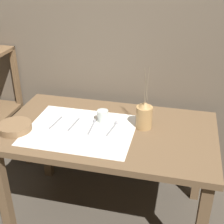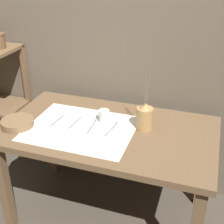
{
  "view_description": "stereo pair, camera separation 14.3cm",
  "coord_description": "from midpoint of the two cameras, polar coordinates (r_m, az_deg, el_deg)",
  "views": [
    {
      "loc": [
        0.41,
        -1.61,
        1.71
      ],
      "look_at": [
        0.02,
        0.0,
        0.83
      ],
      "focal_mm": 50.0,
      "sensor_mm": 36.0,
      "label": 1
    },
    {
      "loc": [
        0.55,
        -1.57,
        1.71
      ],
      "look_at": [
        0.02,
        0.0,
        0.83
      ],
      "focal_mm": 50.0,
      "sensor_mm": 36.0,
      "label": 2
    }
  ],
  "objects": [
    {
      "name": "spoon_outer",
      "position": [
        1.98,
        -1.17,
        -1.99
      ],
      "size": [
        0.03,
        0.18,
        0.02
      ],
      "color": "gray",
      "rests_on": "wooden_table"
    },
    {
      "name": "fork_outer",
      "position": [
        2.03,
        -7.89,
        -1.53
      ],
      "size": [
        0.03,
        0.16,
        0.0
      ],
      "color": "gray",
      "rests_on": "wooden_table"
    },
    {
      "name": "pitcher_with_flowers",
      "position": [
        1.91,
        8.14,
        -0.93
      ],
      "size": [
        0.1,
        0.1,
        0.39
      ],
      "color": "#A87F4C",
      "rests_on": "wooden_table"
    },
    {
      "name": "knife_center",
      "position": [
        1.99,
        -4.75,
        -2.01
      ],
      "size": [
        0.03,
        0.17,
        0.0
      ],
      "color": "gray",
      "rests_on": "wooden_table"
    },
    {
      "name": "linen_cloth",
      "position": [
        1.93,
        -3.59,
        -3.02
      ],
      "size": [
        0.65,
        0.51,
        0.0
      ],
      "color": "white",
      "rests_on": "wooden_table"
    },
    {
      "name": "wooden_table",
      "position": [
        1.98,
        1.42,
        -5.33
      ],
      "size": [
        1.32,
        0.75,
        0.71
      ],
      "color": "brown",
      "rests_on": "ground_plane"
    },
    {
      "name": "stone_wall_back",
      "position": [
        2.19,
        5.51,
        14.34
      ],
      "size": [
        7.0,
        0.06,
        2.4
      ],
      "color": "brown",
      "rests_on": "ground_plane"
    },
    {
      "name": "glass_tumbler_near",
      "position": [
        1.99,
        0.59,
        -0.7
      ],
      "size": [
        0.07,
        0.07,
        0.08
      ],
      "color": "#B7C1BC",
      "rests_on": "wooden_table"
    },
    {
      "name": "spoon_inner",
      "position": [
        1.95,
        2.63,
        -2.53
      ],
      "size": [
        0.04,
        0.18,
        0.02
      ],
      "color": "gray",
      "rests_on": "wooden_table"
    },
    {
      "name": "ground_plane",
      "position": [
        2.38,
        1.24,
        -18.03
      ],
      "size": [
        12.0,
        12.0,
        0.0
      ],
      "primitive_type": "plane",
      "color": "#473F35"
    },
    {
      "name": "wooden_bowl",
      "position": [
        2.01,
        -14.97,
        -1.98
      ],
      "size": [
        0.2,
        0.2,
        0.04
      ],
      "color": "brown",
      "rests_on": "wooden_table"
    }
  ]
}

